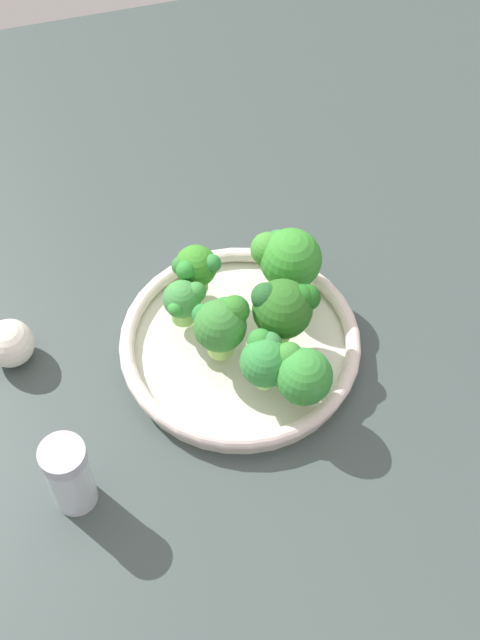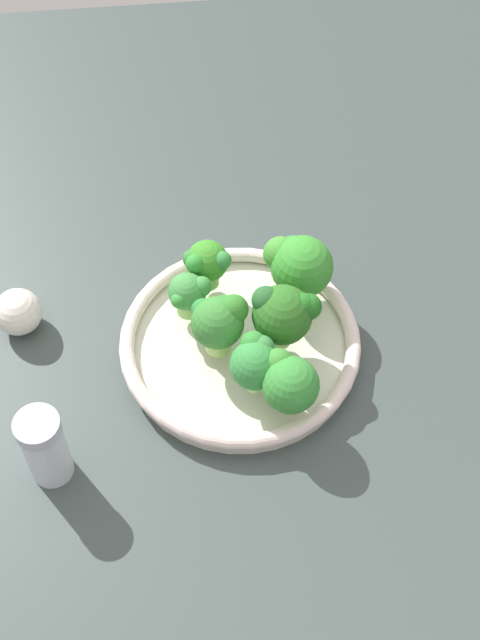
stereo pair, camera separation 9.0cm
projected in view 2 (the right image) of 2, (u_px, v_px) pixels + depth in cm
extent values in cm
cube|color=#3A4644|center=(249.00, 366.00, 95.02)|extent=(130.00, 130.00, 2.50)
cylinder|color=silver|center=(240.00, 349.00, 94.03)|extent=(24.56, 24.56, 1.31)
torus|color=silver|center=(240.00, 341.00, 92.86)|extent=(25.59, 25.59, 1.60)
cylinder|color=#9CCB69|center=(281.00, 333.00, 90.84)|extent=(2.08, 2.08, 2.69)
sphere|color=#2B6921|center=(282.00, 314.00, 88.12)|extent=(6.19, 6.19, 6.19)
sphere|color=#20661E|center=(309.00, 306.00, 87.45)|extent=(2.71, 2.71, 2.71)
sphere|color=#216A1E|center=(303.00, 309.00, 86.96)|extent=(2.66, 2.66, 2.66)
sphere|color=#245C29|center=(266.00, 300.00, 87.19)|extent=(2.91, 2.91, 2.91)
cylinder|color=#77B54E|center=(208.00, 276.00, 95.58)|extent=(2.40, 2.40, 2.24)
sphere|color=#398D28|center=(207.00, 261.00, 93.48)|extent=(4.55, 4.55, 4.55)
sphere|color=#31843A|center=(222.00, 260.00, 92.32)|extent=(2.01, 2.01, 2.01)
sphere|color=#357A34|center=(192.00, 259.00, 93.05)|extent=(2.04, 2.04, 2.04)
sphere|color=#2F8E32|center=(195.00, 264.00, 91.85)|extent=(2.06, 2.06, 2.06)
cylinder|color=#9CD474|center=(300.00, 285.00, 95.07)|extent=(1.88, 1.88, 1.91)
sphere|color=#37902F|center=(302.00, 267.00, 92.55)|extent=(6.68, 6.68, 6.68)
sphere|color=#409232|center=(280.00, 254.00, 92.95)|extent=(3.75, 3.75, 3.75)
sphere|color=#34823B|center=(292.00, 250.00, 93.21)|extent=(3.05, 3.05, 3.05)
cylinder|color=#8BCE5C|center=(188.00, 305.00, 93.45)|extent=(2.57, 2.57, 1.96)
sphere|color=#3F8F41|center=(187.00, 292.00, 91.59)|extent=(4.06, 4.06, 4.06)
sphere|color=green|center=(179.00, 300.00, 90.49)|extent=(1.71, 1.71, 1.71)
sphere|color=#3A8C3C|center=(201.00, 286.00, 91.10)|extent=(2.18, 2.18, 2.18)
cylinder|color=#85BC5B|center=(289.00, 400.00, 86.58)|extent=(2.35, 2.35, 1.92)
sphere|color=#358C36|center=(291.00, 385.00, 84.31)|extent=(5.66, 5.66, 5.66)
sphere|color=#3A8731|center=(279.00, 363.00, 84.60)|extent=(2.90, 2.90, 2.90)
sphere|color=#388C3C|center=(296.00, 396.00, 82.97)|extent=(2.43, 2.43, 2.43)
cylinder|color=#93C25C|center=(218.00, 337.00, 90.64)|extent=(2.75, 2.75, 2.52)
sphere|color=#388334|center=(217.00, 320.00, 88.20)|extent=(5.43, 5.43, 5.43)
sphere|color=green|center=(225.00, 307.00, 88.74)|extent=(2.42, 2.42, 2.42)
sphere|color=#317C28|center=(234.00, 309.00, 87.32)|extent=(3.03, 3.03, 3.03)
sphere|color=#2A8037|center=(203.00, 310.00, 88.40)|extent=(2.35, 2.35, 2.35)
cylinder|color=#9AD674|center=(250.00, 380.00, 87.78)|extent=(1.88, 1.88, 2.15)
sphere|color=#338B3E|center=(250.00, 365.00, 85.59)|extent=(5.04, 5.04, 5.04)
sphere|color=#38823F|center=(261.00, 349.00, 85.62)|extent=(2.69, 2.69, 2.69)
sphere|color=#318632|center=(257.00, 344.00, 85.78)|extent=(2.63, 2.63, 2.63)
sphere|color=white|center=(18.00, 312.00, 94.53)|extent=(5.18, 5.18, 5.18)
cylinder|color=silver|center=(46.00, 451.00, 83.19)|extent=(4.13, 4.13, 7.88)
cylinder|color=#B4B5C7|center=(37.00, 427.00, 79.42)|extent=(4.33, 4.33, 1.44)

